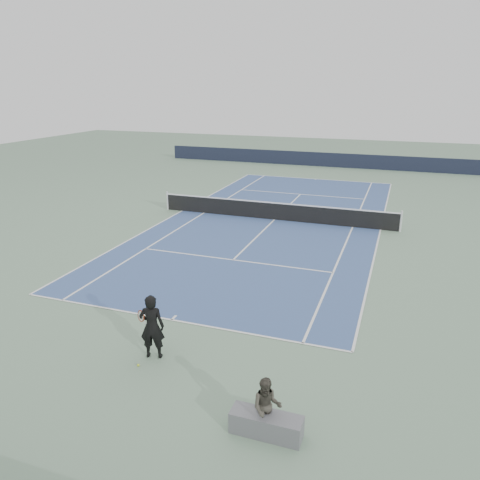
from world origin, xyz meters
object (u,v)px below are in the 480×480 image
(tennis_net, at_px, (275,211))
(tennis_ball, at_px, (138,365))
(tennis_player, at_px, (152,326))
(spectator_bench, at_px, (266,415))

(tennis_net, height_order, tennis_ball, tennis_net)
(tennis_net, bearing_deg, tennis_player, -88.00)
(tennis_player, bearing_deg, spectator_bench, -26.29)
(tennis_player, distance_m, tennis_ball, 1.03)
(tennis_ball, distance_m, spectator_bench, 4.05)
(tennis_net, xyz_separation_m, spectator_bench, (4.15, -15.65, -0.03))
(tennis_ball, bearing_deg, tennis_player, 74.79)
(tennis_net, bearing_deg, tennis_ball, -88.66)
(tennis_player, bearing_deg, tennis_net, 92.00)
(tennis_net, xyz_separation_m, tennis_player, (0.48, -13.84, 0.39))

